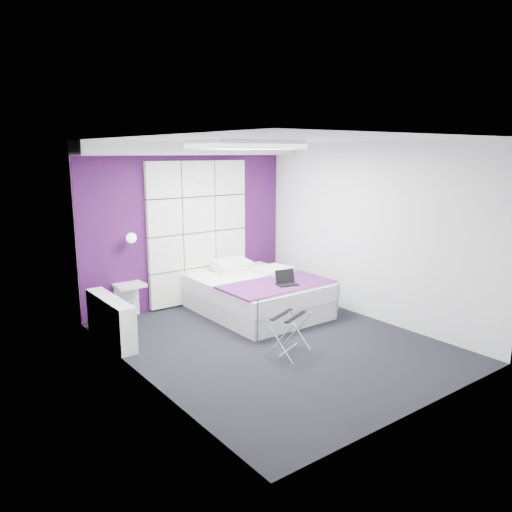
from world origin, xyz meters
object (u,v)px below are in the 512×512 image
at_px(bed, 257,294).
at_px(laptop, 285,281).
at_px(luggage_rack, 288,335).
at_px(nightstand, 130,285).
at_px(wall_lamp, 130,238).
at_px(radiator, 111,320).

bearing_deg(bed, laptop, -83.62).
bearing_deg(bed, luggage_rack, -113.65).
distance_m(luggage_rack, laptop, 1.25).
bearing_deg(laptop, nightstand, 153.12).
relative_size(wall_lamp, bed, 0.08).
relative_size(wall_lamp, laptop, 0.50).
distance_m(wall_lamp, nightstand, 0.71).
distance_m(wall_lamp, luggage_rack, 2.81).
bearing_deg(wall_lamp, nightstand, -148.22).
distance_m(nightstand, laptop, 2.30).
relative_size(bed, nightstand, 4.74).
xyz_separation_m(wall_lamp, radiator, (-0.64, -0.76, -0.92)).
xyz_separation_m(radiator, luggage_rack, (1.59, -1.70, -0.05)).
distance_m(bed, luggage_rack, 1.69).
bearing_deg(luggage_rack, bed, 43.95).
bearing_deg(nightstand, wall_lamp, 31.78).
height_order(radiator, nightstand, radiator).
bearing_deg(luggage_rack, radiator, 110.78).
relative_size(wall_lamp, radiator, 0.12).
relative_size(bed, laptop, 6.69).
bearing_deg(nightstand, laptop, -39.94).
relative_size(wall_lamp, luggage_rack, 0.30).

